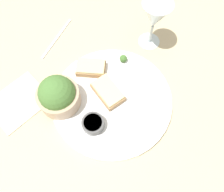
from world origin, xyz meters
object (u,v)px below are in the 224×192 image
salad_bowl (58,95)px  wine_glass (155,17)px  napkin (19,101)px  fork (57,38)px  cheese_toast_far (91,68)px  sauce_ramekin (93,123)px  cheese_toast_near (108,92)px

salad_bowl → wine_glass: size_ratio=0.73×
napkin → fork: (0.05, -0.23, 0.00)m
cheese_toast_far → napkin: cheese_toast_far is taller
sauce_ramekin → napkin: bearing=14.1°
sauce_ramekin → napkin: sauce_ramekin is taller
cheese_toast_far → wine_glass: (-0.09, -0.19, 0.08)m
salad_bowl → napkin: (0.10, 0.06, -0.05)m
salad_bowl → napkin: 0.13m
sauce_ramekin → fork: size_ratio=0.33×
wine_glass → salad_bowl: bearing=72.3°
cheese_toast_near → wine_glass: bearing=-91.6°
salad_bowl → sauce_ramekin: salad_bowl is taller
salad_bowl → cheese_toast_near: (-0.10, -0.09, -0.03)m
cheese_toast_far → napkin: size_ratio=0.56×
napkin → wine_glass: bearing=-118.3°
cheese_toast_far → sauce_ramekin: bearing=126.5°
cheese_toast_near → fork: cheese_toast_near is taller
salad_bowl → sauce_ramekin: 0.12m
cheese_toast_near → cheese_toast_far: (0.08, -0.04, 0.00)m
salad_bowl → cheese_toast_near: size_ratio=1.04×
cheese_toast_near → napkin: bearing=37.1°
salad_bowl → cheese_toast_far: salad_bowl is taller
cheese_toast_far → wine_glass: 0.23m
napkin → sauce_ramekin: bearing=-165.9°
fork → cheese_toast_far: bearing=165.4°
salad_bowl → sauce_ramekin: (-0.11, 0.01, -0.02)m
fork → sauce_ramekin: bearing=146.4°
salad_bowl → cheese_toast_near: 0.13m
salad_bowl → fork: bearing=-47.6°
sauce_ramekin → cheese_toast_far: 0.17m
cheese_toast_far → cheese_toast_near: bearing=155.5°
sauce_ramekin → napkin: 0.23m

